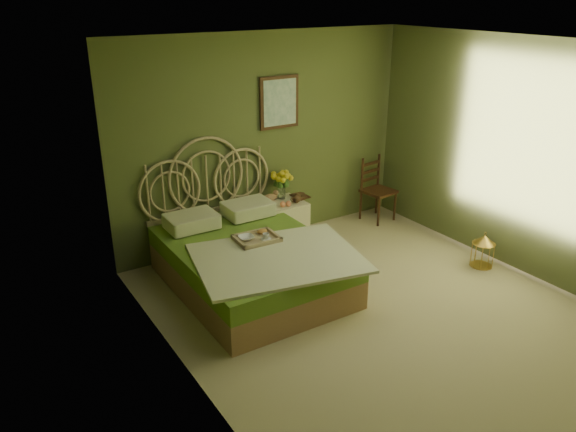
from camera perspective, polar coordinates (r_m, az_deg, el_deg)
floor at (r=5.84m, az=9.21°, el=-9.62°), size 4.50×4.50×0.00m
ceiling at (r=5.00m, az=11.09°, el=16.63°), size 4.50×4.50×0.00m
wall_back at (r=7.02m, az=-2.34°, el=7.73°), size 4.00×0.00×4.00m
wall_left at (r=4.27m, az=-10.34°, el=-2.37°), size 0.00×4.50×4.50m
wall_right at (r=6.74m, az=22.88°, el=5.38°), size 0.00×4.50×4.50m
wall_art at (r=7.00m, az=-0.89°, el=11.47°), size 0.54×0.04×0.64m
bed at (r=6.14m, az=-4.02°, el=-4.35°), size 1.85×2.33×1.45m
nightstand at (r=7.16m, az=-0.50°, el=0.03°), size 0.50×0.50×0.98m
chair at (r=7.95m, az=8.87°, el=3.14°), size 0.44×0.44×0.89m
birdcage at (r=6.96m, az=19.18°, el=-3.39°), size 0.26×0.26×0.39m
book_lower at (r=7.18m, az=0.65°, el=1.87°), size 0.18×0.24×0.02m
book_upper at (r=7.17m, az=0.65°, el=2.01°), size 0.21×0.25×0.02m
cereal_bowl at (r=6.00m, az=-4.27°, el=-2.23°), size 0.18×0.18×0.04m
coffee_cup at (r=5.99m, az=-2.25°, el=-2.10°), size 0.07×0.07×0.07m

